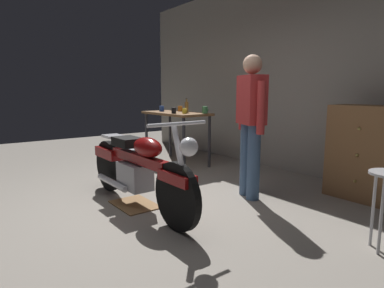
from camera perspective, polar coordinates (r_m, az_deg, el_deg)
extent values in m
plane|color=gray|center=(3.58, -8.66, -11.51)|extent=(12.00, 12.00, 0.00)
cube|color=gray|center=(5.29, 19.19, 11.82)|extent=(8.00, 0.12, 3.10)
cube|color=brown|center=(5.70, -2.79, 5.34)|extent=(1.30, 0.64, 0.04)
cylinder|color=#2D2D33|center=(6.11, -7.91, 1.28)|extent=(0.05, 0.05, 0.86)
cylinder|color=#2D2D33|center=(5.12, -1.43, -0.16)|extent=(0.05, 0.05, 0.86)
cylinder|color=#2D2D33|center=(6.37, -3.83, 1.67)|extent=(0.05, 0.05, 0.86)
cylinder|color=#2D2D33|center=(5.44, 3.03, 0.38)|extent=(0.05, 0.05, 0.86)
cylinder|color=black|center=(3.00, -2.62, -9.11)|extent=(0.64, 0.07, 0.64)
cylinder|color=black|center=(4.32, -14.30, -3.67)|extent=(0.64, 0.07, 0.64)
cube|color=maroon|center=(2.95, -2.65, -5.86)|extent=(0.44, 0.14, 0.10)
cube|color=maroon|center=(4.24, -14.13, -1.48)|extent=(0.52, 0.18, 0.12)
cube|color=gray|center=(3.67, -9.92, -5.46)|extent=(0.44, 0.24, 0.28)
cube|color=maroon|center=(3.54, -9.28, -2.51)|extent=(1.10, 0.11, 0.10)
ellipsoid|color=maroon|center=(3.34, -7.75, -0.56)|extent=(0.44, 0.22, 0.20)
cube|color=black|center=(3.73, -11.12, 0.38)|extent=(0.36, 0.24, 0.10)
cube|color=silver|center=(4.09, -13.58, 1.34)|extent=(0.24, 0.20, 0.03)
cylinder|color=silver|center=(2.86, -1.99, -3.13)|extent=(0.26, 0.05, 0.68)
cylinder|color=silver|center=(2.84, -2.49, 3.52)|extent=(0.03, 0.60, 0.03)
sphere|color=silver|center=(2.74, -0.57, -0.50)|extent=(0.16, 0.16, 0.16)
cylinder|color=silver|center=(3.91, -13.73, -6.51)|extent=(0.70, 0.07, 0.07)
cylinder|color=#405D81|center=(3.87, 10.65, -3.22)|extent=(0.15, 0.15, 0.88)
cylinder|color=#405D81|center=(4.05, 9.40, -2.64)|extent=(0.15, 0.15, 0.88)
cube|color=#BF3333|center=(3.87, 10.31, 7.55)|extent=(0.43, 0.34, 0.56)
cylinder|color=#BF3333|center=(3.66, 11.92, 6.17)|extent=(0.09, 0.09, 0.58)
cylinder|color=#BF3333|center=(4.09, 8.81, 6.55)|extent=(0.09, 0.09, 0.58)
sphere|color=tan|center=(3.88, 10.48, 13.46)|extent=(0.22, 0.22, 0.22)
cylinder|color=#B2B2B7|center=(3.09, 28.96, -9.90)|extent=(0.02, 0.02, 0.62)
cylinder|color=#B2B2B7|center=(2.96, 30.05, -10.84)|extent=(0.02, 0.02, 0.62)
cube|color=brown|center=(4.32, 28.10, -1.38)|extent=(0.80, 0.44, 1.10)
sphere|color=tan|center=(4.07, 27.05, 2.39)|extent=(0.04, 0.04, 0.04)
sphere|color=tan|center=(4.11, 26.75, -1.76)|extent=(0.04, 0.04, 0.04)
sphere|color=tan|center=(4.17, 26.45, -5.81)|extent=(0.04, 0.04, 0.04)
cube|color=olive|center=(3.79, -9.89, -10.31)|extent=(0.56, 0.40, 0.01)
cube|color=gray|center=(5.54, -10.04, -2.31)|extent=(0.44, 0.32, 0.34)
cylinder|color=black|center=(5.39, -3.18, 5.85)|extent=(0.08, 0.08, 0.10)
torus|color=black|center=(5.36, -2.91, 5.88)|extent=(0.05, 0.01, 0.05)
cylinder|color=#2D51AD|center=(5.96, -5.28, 6.15)|extent=(0.09, 0.09, 0.10)
torus|color=#2D51AD|center=(5.92, -5.03, 6.18)|extent=(0.06, 0.01, 0.06)
cylinder|color=yellow|center=(5.33, -1.33, 5.77)|extent=(0.07, 0.07, 0.09)
torus|color=yellow|center=(5.30, -1.06, 5.80)|extent=(0.05, 0.01, 0.05)
cylinder|color=orange|center=(5.98, -2.08, 6.18)|extent=(0.08, 0.08, 0.10)
torus|color=orange|center=(5.94, -1.81, 6.21)|extent=(0.05, 0.01, 0.05)
cylinder|color=#3D7F4C|center=(5.36, 2.26, 5.93)|extent=(0.09, 0.09, 0.11)
torus|color=#3D7F4C|center=(5.32, 2.60, 5.97)|extent=(0.06, 0.01, 0.06)
cylinder|color=olive|center=(5.58, -0.95, 6.40)|extent=(0.06, 0.06, 0.18)
cylinder|color=olive|center=(5.57, -0.95, 7.58)|extent=(0.03, 0.03, 0.05)
cylinder|color=black|center=(5.57, -0.95, 7.89)|extent=(0.03, 0.03, 0.01)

